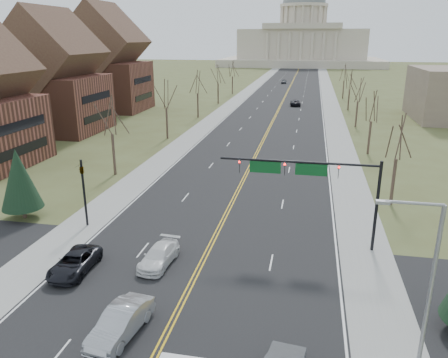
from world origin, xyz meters
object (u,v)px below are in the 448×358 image
at_px(car_sb_inner_lead, 121,322).
at_px(car_far_sb, 284,81).
at_px(street_light, 425,283).
at_px(car_sb_inner_second, 159,256).
at_px(signal_mast, 310,176).
at_px(signal_left, 83,186).
at_px(car_sb_outer_lead, 75,263).
at_px(car_far_nb, 295,103).

relative_size(car_sb_inner_lead, car_far_sb, 1.18).
bearing_deg(street_light, car_sb_inner_second, 152.57).
bearing_deg(car_sb_inner_second, signal_mast, 31.41).
relative_size(signal_left, car_sb_inner_second, 1.29).
bearing_deg(car_far_sb, street_light, -82.22).
xyz_separation_m(signal_mast, signal_left, (-18.95, 0.00, -2.05)).
bearing_deg(signal_left, car_far_sb, 86.09).
bearing_deg(car_far_sb, car_sb_inner_lead, -88.33).
xyz_separation_m(signal_left, car_far_sb, (8.73, 127.79, -2.99)).
distance_m(street_light, car_sb_inner_second, 18.30).
height_order(signal_mast, street_light, street_light).
distance_m(street_light, car_sb_inner_lead, 15.76).
bearing_deg(car_sb_outer_lead, signal_left, 110.35).
bearing_deg(car_far_sb, car_far_nb, -81.74).
relative_size(car_sb_inner_second, car_far_nb, 0.92).
bearing_deg(car_sb_outer_lead, car_far_nb, 80.06).
height_order(signal_mast, car_sb_inner_lead, signal_mast).
height_order(car_sb_inner_lead, car_far_nb, car_sb_inner_lead).
xyz_separation_m(car_sb_inner_lead, car_far_nb, (5.87, 88.27, -0.11)).
bearing_deg(signal_mast, car_far_sb, 94.57).
distance_m(car_sb_outer_lead, car_sb_inner_second, 5.88).
xyz_separation_m(signal_left, car_sb_inner_second, (8.51, -5.34, -3.03)).
relative_size(signal_mast, car_sb_inner_lead, 2.46).
bearing_deg(signal_left, signal_mast, -0.00).
bearing_deg(signal_left, car_far_nb, 78.70).
distance_m(car_sb_outer_lead, car_far_sb, 135.41).
bearing_deg(signal_left, car_sb_inner_second, -32.10).
bearing_deg(street_light, signal_left, 150.88).
xyz_separation_m(car_sb_inner_second, car_far_sb, (0.22, 133.12, 0.04)).
bearing_deg(car_sb_inner_second, car_sb_outer_lead, -154.03).
relative_size(signal_left, car_far_sb, 1.44).
bearing_deg(signal_mast, signal_left, 180.00).
bearing_deg(car_sb_inner_second, street_light, -23.08).
bearing_deg(car_sb_outer_lead, street_light, -17.50).
distance_m(signal_mast, signal_left, 19.06).
height_order(street_light, car_sb_inner_second, street_light).
xyz_separation_m(car_sb_outer_lead, car_sb_inner_second, (5.47, 2.17, -0.01)).
relative_size(car_far_nb, car_far_sb, 1.20).
distance_m(signal_mast, car_far_sb, 128.29).
bearing_deg(street_light, car_far_nb, 95.98).
distance_m(car_sb_inner_second, car_far_nb, 80.52).
relative_size(signal_mast, car_far_nb, 2.42).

